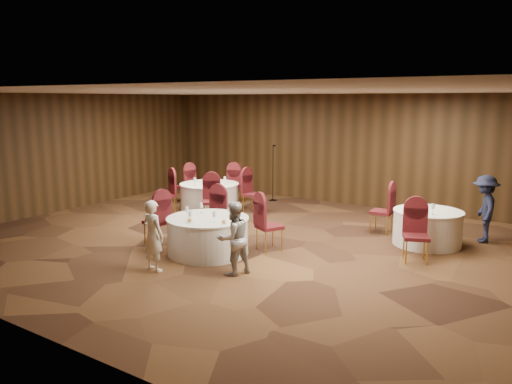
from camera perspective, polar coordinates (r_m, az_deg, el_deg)
The scene contains 15 objects.
ground at distance 10.82m, azimuth -1.48°, elevation -5.79°, with size 12.00×12.00×0.00m, color black.
room_shell at distance 10.44m, azimuth -1.53°, elevation 4.61°, with size 12.00×12.00×12.00m.
table_main at distance 10.02m, azimuth -5.51°, elevation -4.95°, with size 1.64×1.64×0.74m.
table_left at distance 13.96m, azimuth -5.33°, elevation -0.51°, with size 1.64×1.64×0.74m.
table_right at distance 11.18m, azimuth 18.99°, elevation -3.84°, with size 1.43×1.43×0.74m.
chairs_main at distance 10.69m, azimuth -4.55°, elevation -3.25°, with size 2.85×1.91×1.00m.
chairs_left at distance 13.94m, azimuth -5.24°, elevation -0.00°, with size 2.95×2.99×1.00m.
chairs_right at distance 10.88m, azimuth 15.83°, elevation -3.38°, with size 1.88×2.31×1.00m.
tabletop_main at distance 9.75m, azimuth -5.26°, elevation -2.54°, with size 1.07×1.07×0.22m.
tabletop_left at distance 13.87m, azimuth -5.37°, elevation 1.29°, with size 0.81×0.82×0.22m.
tabletop_right at distance 10.75m, azimuth 19.56°, elevation -1.58°, with size 0.08×0.08×0.22m.
mic_stand at distance 15.15m, azimuth 1.95°, elevation 0.90°, with size 0.24×0.24×1.70m.
woman_a at distance 9.12m, azimuth -11.68°, elevation -4.91°, with size 0.47×0.31×1.30m, color white.
woman_b at distance 8.76m, azimuth -2.59°, elevation -5.30°, with size 0.63×0.49×1.31m, color #A8A8AD.
man_c at distance 11.76m, azimuth 24.65°, elevation -1.76°, with size 0.95×0.54×1.47m, color #151931.
Camera 1 is at (5.95, -8.51, 3.05)m, focal length 35.00 mm.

